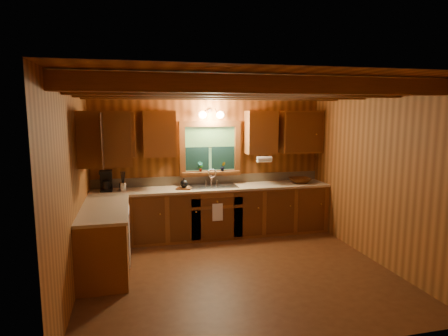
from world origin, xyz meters
TOP-DOWN VIEW (x-y plane):
  - room at (0.00, 0.00)m, footprint 4.20×4.20m
  - ceiling_beams at (0.00, 0.00)m, footprint 4.20×2.54m
  - base_cabinets at (-0.49, 1.28)m, footprint 4.20×2.22m
  - countertop at (-0.48, 1.29)m, footprint 4.20×2.24m
  - backsplash at (0.00, 1.89)m, footprint 4.20×0.02m
  - dishwasher_panel at (-1.47, 0.68)m, footprint 0.02×0.60m
  - upper_cabinets at (-0.56, 1.42)m, footprint 4.19×1.77m
  - window at (0.00, 1.87)m, footprint 1.12×0.08m
  - window_sill at (0.00, 1.82)m, footprint 1.06×0.14m
  - wall_sconce at (0.00, 1.75)m, footprint 0.45×0.21m
  - paper_towel_roll at (0.92, 1.53)m, footprint 0.27×0.11m
  - dish_towel at (0.00, 1.26)m, footprint 0.18×0.01m
  - sink at (0.00, 1.60)m, footprint 0.82×0.48m
  - coffee_maker at (-1.82, 1.68)m, footprint 0.19×0.25m
  - utensil_crock at (-1.55, 1.59)m, footprint 0.12×0.12m
  - cutting_board at (-0.53, 1.51)m, footprint 0.30×0.26m
  - teakettle at (-0.53, 1.51)m, footprint 0.13×0.13m
  - wicker_basket at (1.64, 1.56)m, footprint 0.42×0.42m
  - potted_plant_left at (-0.19, 1.82)m, footprint 0.11×0.08m
  - potted_plant_right at (0.22, 1.80)m, footprint 0.10×0.08m

SIDE VIEW (x-z plane):
  - base_cabinets at x=-0.49m, z-range 0.00..0.86m
  - dishwasher_panel at x=-1.47m, z-range 0.03..0.83m
  - dish_towel at x=0.00m, z-range 0.37..0.67m
  - sink at x=0.00m, z-range 0.64..1.07m
  - countertop at x=-0.48m, z-range 0.86..0.90m
  - cutting_board at x=-0.53m, z-range 0.90..0.92m
  - wicker_basket at x=1.64m, z-range 0.90..1.00m
  - backsplash at x=0.00m, z-range 0.90..1.06m
  - utensil_crock at x=-1.55m, z-range 0.82..1.15m
  - teakettle at x=-0.53m, z-range 0.91..1.07m
  - coffee_maker at x=-1.82m, z-range 0.90..1.24m
  - window_sill at x=0.00m, z-range 1.10..1.14m
  - potted_plant_right at x=0.22m, z-range 1.14..1.31m
  - potted_plant_left at x=-0.19m, z-range 1.14..1.33m
  - room at x=0.00m, z-range -0.80..3.40m
  - paper_towel_roll at x=0.92m, z-range 1.31..1.42m
  - window at x=0.00m, z-range 1.03..2.03m
  - upper_cabinets at x=-0.56m, z-range 1.45..2.23m
  - wall_sconce at x=0.00m, z-range 2.08..2.25m
  - ceiling_beams at x=0.00m, z-range 2.40..2.58m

